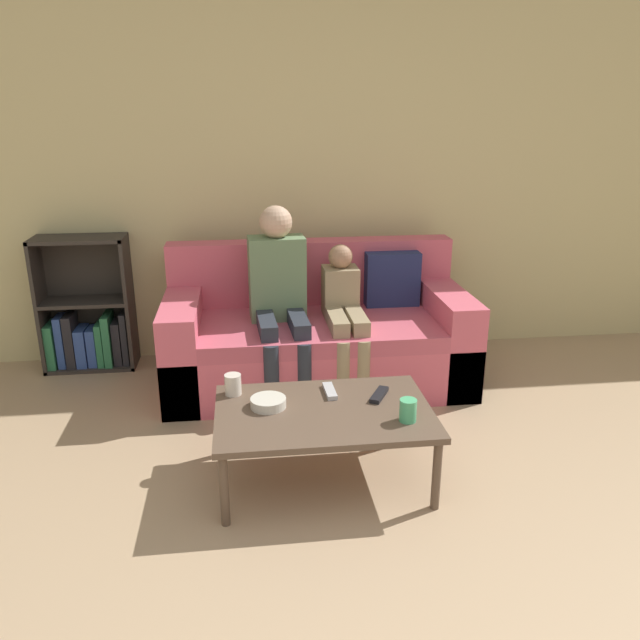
% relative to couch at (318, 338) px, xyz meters
% --- Properties ---
extents(wall_back, '(12.00, 0.06, 2.60)m').
position_rel_couch_xyz_m(wall_back, '(-0.00, 0.59, 1.01)').
color(wall_back, beige).
rests_on(wall_back, ground_plane).
extents(couch, '(1.90, 0.90, 0.86)m').
position_rel_couch_xyz_m(couch, '(0.00, 0.00, 0.00)').
color(couch, '#DB5B70').
rests_on(couch, ground_plane).
extents(bookshelf, '(0.59, 0.28, 0.91)m').
position_rel_couch_xyz_m(bookshelf, '(-1.52, 0.43, 0.05)').
color(bookshelf, '#332D28').
rests_on(bookshelf, ground_plane).
extents(coffee_table, '(1.01, 0.67, 0.37)m').
position_rel_couch_xyz_m(coffee_table, '(-0.11, -1.17, 0.05)').
color(coffee_table, brown).
rests_on(coffee_table, ground_plane).
extents(person_adult, '(0.35, 0.64, 1.15)m').
position_rel_couch_xyz_m(person_adult, '(-0.25, -0.09, 0.37)').
color(person_adult, '#282D38').
rests_on(person_adult, ground_plane).
extents(person_child, '(0.22, 0.62, 0.90)m').
position_rel_couch_xyz_m(person_child, '(0.15, -0.15, 0.22)').
color(person_child, '#9E8966').
rests_on(person_child, ground_plane).
extents(cup_near, '(0.08, 0.08, 0.10)m').
position_rel_couch_xyz_m(cup_near, '(0.25, -1.32, 0.13)').
color(cup_near, '#4CB77A').
rests_on(cup_near, coffee_table).
extents(cup_far, '(0.08, 0.08, 0.10)m').
position_rel_couch_xyz_m(cup_far, '(-0.53, -0.95, 0.13)').
color(cup_far, silver).
rests_on(cup_far, coffee_table).
extents(tv_remote_0, '(0.12, 0.17, 0.02)m').
position_rel_couch_xyz_m(tv_remote_0, '(0.17, -1.07, 0.09)').
color(tv_remote_0, black).
rests_on(tv_remote_0, coffee_table).
extents(tv_remote_1, '(0.05, 0.17, 0.02)m').
position_rel_couch_xyz_m(tv_remote_1, '(-0.06, -0.99, 0.09)').
color(tv_remote_1, '#B7B7BC').
rests_on(tv_remote_1, coffee_table).
extents(snack_bowl, '(0.17, 0.17, 0.05)m').
position_rel_couch_xyz_m(snack_bowl, '(-0.37, -1.11, 0.10)').
color(snack_bowl, beige).
rests_on(snack_bowl, coffee_table).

